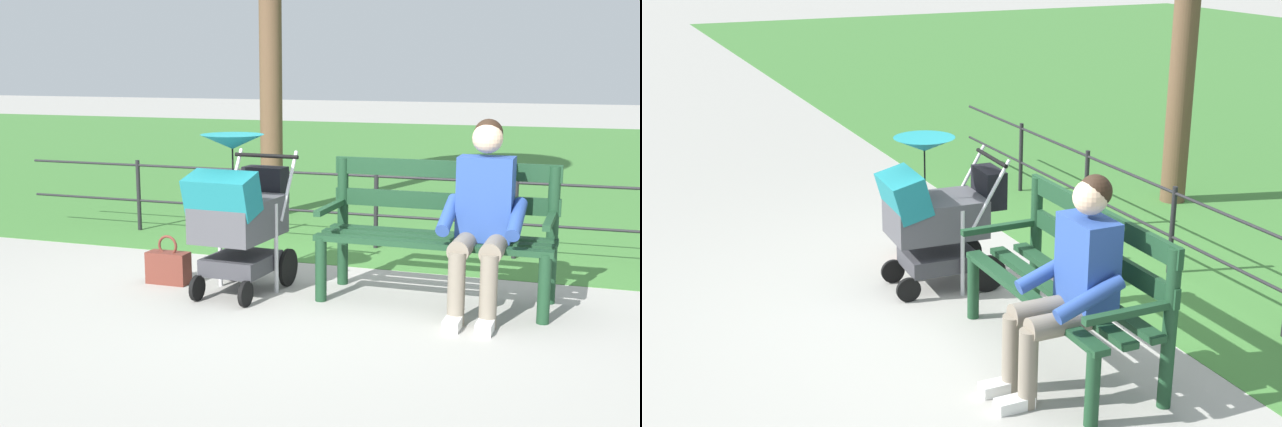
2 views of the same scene
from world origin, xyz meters
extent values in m
plane|color=#9E9B93|center=(0.00, 0.00, 0.00)|extent=(60.00, 60.00, 0.00)
cube|color=#3D7533|center=(0.00, -8.80, 0.00)|extent=(40.00, 16.00, 0.01)
cube|color=#193D23|center=(-0.84, -0.18, 0.45)|extent=(1.60, 0.11, 0.04)
cube|color=#193D23|center=(-0.84, 0.00, 0.45)|extent=(1.60, 0.11, 0.04)
cube|color=#193D23|center=(-0.84, 0.18, 0.45)|extent=(1.60, 0.11, 0.04)
cube|color=#193D23|center=(-0.84, -0.28, 0.67)|extent=(1.60, 0.05, 0.12)
cube|color=#193D23|center=(-0.84, -0.28, 0.90)|extent=(1.60, 0.05, 0.12)
cylinder|color=#193D23|center=(-1.59, 0.20, 0.23)|extent=(0.08, 0.08, 0.45)
cylinder|color=#193D23|center=(-1.59, -0.28, 0.47)|extent=(0.08, 0.08, 0.95)
cube|color=#193D23|center=(-1.59, 0.00, 0.63)|extent=(0.05, 0.56, 0.04)
cylinder|color=#193D23|center=(-0.09, 0.20, 0.23)|extent=(0.08, 0.08, 0.45)
cylinder|color=#193D23|center=(-0.09, -0.28, 0.47)|extent=(0.08, 0.08, 0.95)
cube|color=#193D23|center=(-0.09, 0.00, 0.63)|extent=(0.05, 0.56, 0.04)
cylinder|color=slate|center=(-1.27, 0.22, 0.47)|extent=(0.14, 0.40, 0.14)
cylinder|color=slate|center=(-1.07, 0.22, 0.47)|extent=(0.14, 0.40, 0.14)
cylinder|color=slate|center=(-1.27, 0.42, 0.24)|extent=(0.11, 0.11, 0.47)
cylinder|color=slate|center=(-1.07, 0.42, 0.24)|extent=(0.11, 0.11, 0.47)
cube|color=silver|center=(-1.27, 0.50, 0.04)|extent=(0.10, 0.22, 0.07)
cube|color=silver|center=(-1.07, 0.50, 0.04)|extent=(0.10, 0.22, 0.07)
cube|color=#284793|center=(-1.17, 0.00, 0.75)|extent=(0.36, 0.22, 0.56)
cylinder|color=#284793|center=(-1.39, 0.12, 0.65)|extent=(0.09, 0.43, 0.23)
cylinder|color=#284793|center=(-0.95, 0.12, 0.65)|extent=(0.09, 0.43, 0.23)
sphere|color=beige|center=(-1.17, 0.00, 1.15)|extent=(0.20, 0.20, 0.20)
sphere|color=black|center=(-1.17, -0.03, 1.18)|extent=(0.19, 0.19, 0.19)
cylinder|color=black|center=(0.27, -0.10, 0.14)|extent=(0.05, 0.28, 0.28)
cylinder|color=black|center=(0.73, -0.12, 0.14)|extent=(0.05, 0.28, 0.28)
cylinder|color=black|center=(0.34, 0.50, 0.09)|extent=(0.04, 0.18, 0.18)
cylinder|color=black|center=(0.72, 0.48, 0.09)|extent=(0.04, 0.18, 0.18)
cube|color=#38383D|center=(0.52, 0.19, 0.22)|extent=(0.45, 0.54, 0.12)
cylinder|color=silver|center=(0.28, 0.10, 0.33)|extent=(0.03, 0.03, 0.65)
cylinder|color=silver|center=(0.74, 0.08, 0.33)|extent=(0.03, 0.03, 0.65)
cube|color=#47474C|center=(0.52, 0.21, 0.55)|extent=(0.50, 0.70, 0.28)
cube|color=#19727A|center=(0.53, 0.45, 0.75)|extent=(0.50, 0.33, 0.33)
cylinder|color=black|center=(0.49, -0.23, 0.95)|extent=(0.52, 0.06, 0.03)
cylinder|color=silver|center=(0.27, -0.12, 0.75)|extent=(0.04, 0.30, 0.49)
cylinder|color=silver|center=(0.73, -0.14, 0.75)|extent=(0.04, 0.30, 0.49)
cone|color=#19727A|center=(0.52, 0.29, 1.10)|extent=(0.46, 0.46, 0.10)
cylinder|color=black|center=(0.52, 0.29, 0.92)|extent=(0.01, 0.01, 0.30)
cube|color=black|center=(0.49, -0.21, 0.73)|extent=(0.33, 0.18, 0.28)
cube|color=brown|center=(1.14, 0.14, 0.12)|extent=(0.32, 0.14, 0.24)
torus|color=brown|center=(1.14, 0.14, 0.29)|extent=(0.16, 0.02, 0.16)
cylinder|color=black|center=(-1.21, -1.53, 0.35)|extent=(0.04, 0.04, 0.70)
cylinder|color=black|center=(0.00, -1.53, 0.35)|extent=(0.04, 0.04, 0.70)
cylinder|color=black|center=(1.21, -1.53, 0.35)|extent=(0.04, 0.04, 0.70)
cylinder|color=black|center=(2.42, -1.53, 0.35)|extent=(0.04, 0.04, 0.70)
cylinder|color=black|center=(0.00, -1.53, 0.65)|extent=(7.27, 0.02, 0.02)
cylinder|color=black|center=(0.00, -1.53, 0.30)|extent=(7.27, 0.02, 0.02)
cylinder|color=brown|center=(1.50, -2.73, 1.82)|extent=(0.24, 0.24, 3.64)
camera|label=1|loc=(-1.93, 5.41, 1.63)|focal=46.21mm
camera|label=2|loc=(-5.03, 2.56, 2.57)|focal=48.87mm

